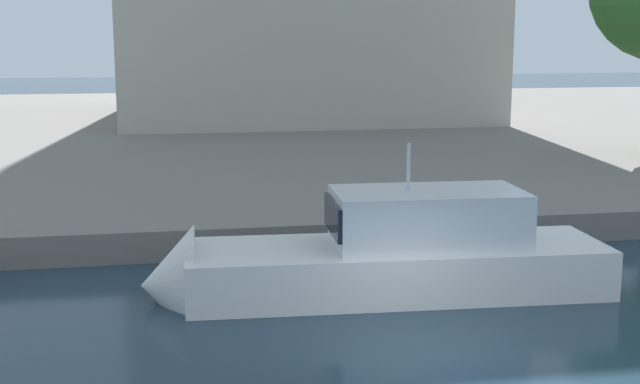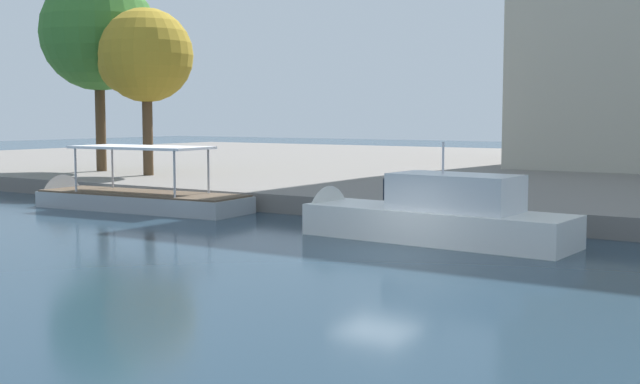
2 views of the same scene
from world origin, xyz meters
The scene contains 3 objects.
ground_plane centered at (0.00, 0.00, 0.00)m, with size 220.00×220.00×0.00m, color #1E3342.
dock_promenade centered at (0.00, 34.57, 0.42)m, with size 120.00×55.00×0.84m, color slate.
motor_yacht_1 centered at (-0.19, 3.51, 0.70)m, with size 10.68×3.29×4.39m.
Camera 1 is at (-4.83, -14.62, 5.83)m, focal length 47.48 mm.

